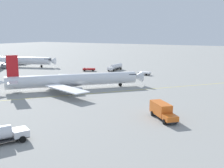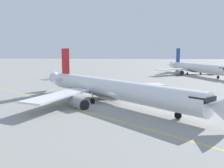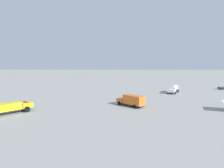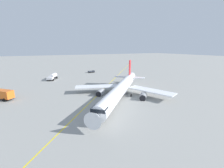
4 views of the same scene
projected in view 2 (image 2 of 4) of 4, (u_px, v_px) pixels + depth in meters
The scene contains 4 objects.
ground_plane at pixel (114, 106), 44.59m from camera, with size 600.00×600.00×0.00m, color gray.
airliner_main at pixel (110, 89), 46.88m from camera, with size 35.47×33.71×11.02m.
airliner_secondary at pixel (196, 68), 102.82m from camera, with size 34.94×41.64×11.60m.
taxiway_centreline at pixel (78, 110), 41.39m from camera, with size 154.56×126.32×0.01m.
Camera 2 is at (-4.19, 43.47, 9.88)m, focal length 38.55 mm.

